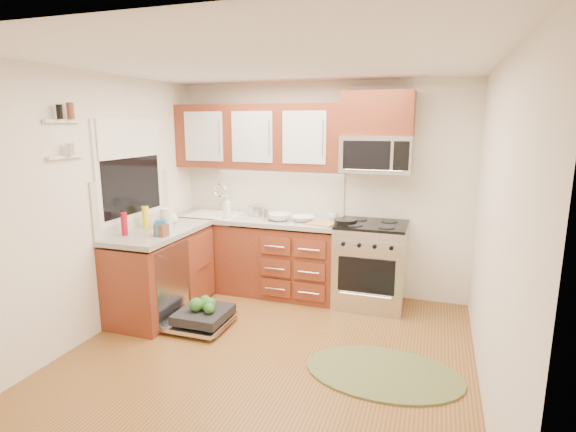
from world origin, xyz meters
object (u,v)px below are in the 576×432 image
(upper_cabinets, at_px, (258,137))
(cutting_board, at_px, (321,224))
(skillet, at_px, (345,221))
(bowl_b, at_px, (279,217))
(cup, at_px, (333,216))
(range, at_px, (371,264))
(microwave, at_px, (376,154))
(stock_pot, at_px, (258,210))
(dishwasher, at_px, (200,318))
(paper_towel_roll, at_px, (167,221))
(bowl_a, at_px, (303,219))
(rug, at_px, (383,373))
(sink, at_px, (215,224))

(upper_cabinets, xyz_separation_m, cutting_board, (0.87, -0.29, -0.94))
(upper_cabinets, bearing_deg, skillet, -12.41)
(bowl_b, xyz_separation_m, cup, (0.58, 0.26, 0.00))
(range, distance_m, microwave, 1.23)
(microwave, bearing_deg, stock_pot, -178.86)
(upper_cabinets, height_order, dishwasher, upper_cabinets)
(microwave, relative_size, cup, 6.80)
(upper_cabinets, distance_m, paper_towel_roll, 1.53)
(dishwasher, xyz_separation_m, bowl_a, (0.75, 1.09, 0.86))
(dishwasher, height_order, skillet, skillet)
(dishwasher, height_order, cup, cup)
(range, xyz_separation_m, stock_pot, (-1.40, 0.09, 0.52))
(upper_cabinets, relative_size, range, 2.16)
(dishwasher, bearing_deg, paper_towel_roll, 167.16)
(range, relative_size, paper_towel_roll, 3.58)
(range, xyz_separation_m, skillet, (-0.28, -0.10, 0.50))
(range, xyz_separation_m, dishwasher, (-1.54, -1.13, -0.38))
(cutting_board, bearing_deg, upper_cabinets, 161.18)
(rug, distance_m, cutting_board, 1.80)
(cutting_board, xyz_separation_m, bowl_b, (-0.52, 0.06, 0.03))
(paper_towel_roll, bearing_deg, bowl_b, 47.56)
(upper_cabinets, height_order, sink, upper_cabinets)
(bowl_b, distance_m, cup, 0.63)
(skillet, distance_m, bowl_a, 0.51)
(microwave, xyz_separation_m, dishwasher, (-1.54, -1.25, -1.60))
(cutting_board, bearing_deg, paper_towel_roll, -147.34)
(bowl_a, bearing_deg, rug, -51.21)
(stock_pot, xyz_separation_m, paper_towel_roll, (-0.53, -1.13, 0.07))
(range, height_order, stock_pot, stock_pot)
(bowl_b, height_order, cup, cup)
(dishwasher, relative_size, skillet, 2.77)
(microwave, relative_size, bowl_b, 2.85)
(rug, relative_size, cutting_board, 4.39)
(cutting_board, bearing_deg, bowl_a, 156.12)
(microwave, distance_m, cup, 0.88)
(cutting_board, distance_m, bowl_a, 0.27)
(stock_pot, height_order, cup, stock_pot)
(microwave, distance_m, cutting_board, 0.97)
(range, distance_m, bowl_b, 1.17)
(stock_pot, bearing_deg, cutting_board, -15.75)
(range, bearing_deg, paper_towel_roll, -151.66)
(skillet, distance_m, cutting_board, 0.27)
(skillet, bearing_deg, bowl_a, 173.03)
(sink, height_order, dishwasher, sink)
(stock_pot, xyz_separation_m, bowl_a, (0.61, -0.13, -0.03))
(bowl_a, bearing_deg, cutting_board, -23.88)
(microwave, distance_m, stock_pot, 1.57)
(microwave, xyz_separation_m, bowl_b, (-1.06, -0.21, -0.73))
(stock_pot, bearing_deg, range, -3.77)
(cup, bearing_deg, paper_towel_roll, -140.00)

